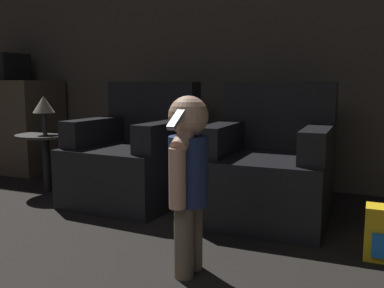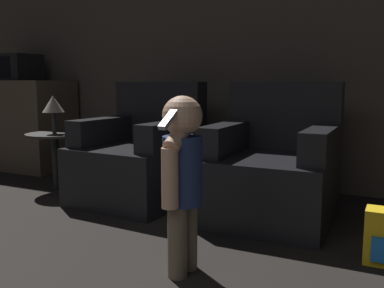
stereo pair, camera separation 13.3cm
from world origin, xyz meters
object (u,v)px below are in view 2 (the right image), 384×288
object	(u,v)px
armchair_left	(140,159)
microwave	(16,68)
armchair_right	(273,171)
person_toddler	(182,171)
lamp	(53,105)

from	to	relation	value
armchair_left	microwave	distance (m)	2.11
armchair_left	armchair_right	bearing A→B (deg)	3.34
person_toddler	armchair_right	bearing A→B (deg)	172.98
armchair_left	lamp	bearing A→B (deg)	-173.02
person_toddler	microwave	bearing A→B (deg)	-117.97
armchair_right	microwave	distance (m)	3.10
armchair_left	person_toddler	bearing A→B (deg)	-45.34
armchair_left	armchair_right	distance (m)	1.06
armchair_right	microwave	bearing A→B (deg)	169.28
person_toddler	lamp	bearing A→B (deg)	-118.34
armchair_right	armchair_left	bearing A→B (deg)	179.43
armchair_left	microwave	xyz separation A→B (m)	(-1.90, 0.53, 0.75)
microwave	person_toddler	bearing A→B (deg)	-29.11
microwave	lamp	world-z (taller)	microwave
person_toddler	lamp	xyz separation A→B (m)	(-1.74, 0.98, 0.22)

